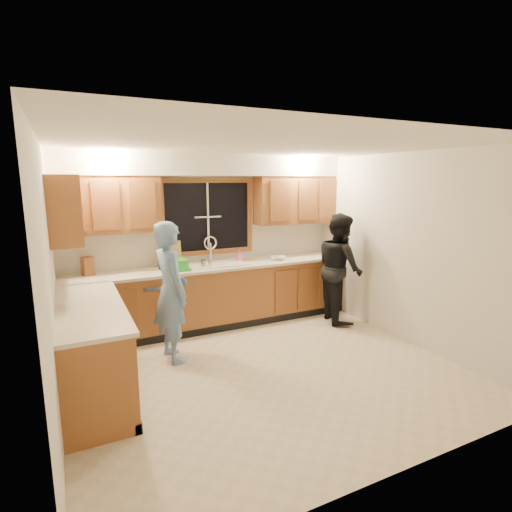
{
  "coord_description": "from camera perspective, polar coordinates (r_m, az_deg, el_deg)",
  "views": [
    {
      "loc": [
        -1.96,
        -3.79,
        2.15
      ],
      "look_at": [
        0.2,
        0.65,
        1.2
      ],
      "focal_mm": 28.0,
      "sensor_mm": 36.0,
      "label": 1
    }
  ],
  "objects": [
    {
      "name": "floor",
      "position": [
        4.77,
        1.33,
        -15.87
      ],
      "size": [
        4.2,
        4.2,
        0.0
      ],
      "primitive_type": "plane",
      "color": "beige",
      "rests_on": "ground"
    },
    {
      "name": "ceiling",
      "position": [
        4.28,
        1.48,
        15.59
      ],
      "size": [
        4.2,
        4.2,
        0.0
      ],
      "primitive_type": "plane",
      "rotation": [
        3.14,
        0.0,
        0.0
      ],
      "color": "white"
    },
    {
      "name": "wall_back",
      "position": [
        6.08,
        -6.86,
        2.3
      ],
      "size": [
        4.2,
        0.0,
        4.2
      ],
      "primitive_type": "plane",
      "rotation": [
        1.57,
        0.0,
        0.0
      ],
      "color": "silver",
      "rests_on": "ground"
    },
    {
      "name": "wall_left",
      "position": [
        3.89,
        -27.3,
        -3.7
      ],
      "size": [
        0.0,
        3.8,
        3.8
      ],
      "primitive_type": "plane",
      "rotation": [
        1.57,
        0.0,
        1.57
      ],
      "color": "silver",
      "rests_on": "ground"
    },
    {
      "name": "wall_right",
      "position": [
        5.62,
        20.77,
        0.97
      ],
      "size": [
        0.0,
        3.8,
        3.8
      ],
      "primitive_type": "plane",
      "rotation": [
        1.57,
        0.0,
        -1.57
      ],
      "color": "silver",
      "rests_on": "ground"
    },
    {
      "name": "base_cabinets_back",
      "position": [
        5.98,
        -5.73,
        -5.78
      ],
      "size": [
        4.2,
        0.6,
        0.88
      ],
      "primitive_type": "cube",
      "color": "#95582B",
      "rests_on": "ground"
    },
    {
      "name": "base_cabinets_left",
      "position": [
        4.48,
        -22.39,
        -12.42
      ],
      "size": [
        0.6,
        1.9,
        0.88
      ],
      "primitive_type": "cube",
      "color": "#95582B",
      "rests_on": "ground"
    },
    {
      "name": "countertop_back",
      "position": [
        5.85,
        -5.76,
        -1.5
      ],
      "size": [
        4.2,
        0.63,
        0.04
      ],
      "primitive_type": "cube",
      "color": "beige",
      "rests_on": "base_cabinets_back"
    },
    {
      "name": "countertop_left",
      "position": [
        4.32,
        -22.63,
        -6.77
      ],
      "size": [
        0.63,
        1.9,
        0.04
      ],
      "primitive_type": "cube",
      "color": "beige",
      "rests_on": "base_cabinets_left"
    },
    {
      "name": "upper_cabinets_left",
      "position": [
        5.56,
        -20.53,
        6.85
      ],
      "size": [
        1.35,
        0.33,
        0.75
      ],
      "primitive_type": "cube",
      "color": "#95582B",
      "rests_on": "wall_back"
    },
    {
      "name": "upper_cabinets_right",
      "position": [
        6.48,
        5.61,
        7.96
      ],
      "size": [
        1.35,
        0.33,
        0.75
      ],
      "primitive_type": "cube",
      "color": "#95582B",
      "rests_on": "wall_back"
    },
    {
      "name": "upper_cabinets_return",
      "position": [
        4.92,
        -25.75,
        6.03
      ],
      "size": [
        0.33,
        0.9,
        0.75
      ],
      "primitive_type": "cube",
      "color": "#95582B",
      "rests_on": "wall_left"
    },
    {
      "name": "soffit",
      "position": [
        5.85,
        -6.53,
        12.78
      ],
      "size": [
        4.2,
        0.35,
        0.3
      ],
      "primitive_type": "cube",
      "color": "white",
      "rests_on": "wall_back"
    },
    {
      "name": "window_frame",
      "position": [
        6.03,
        -6.9,
        5.58
      ],
      "size": [
        1.44,
        0.03,
        1.14
      ],
      "color": "black",
      "rests_on": "wall_back"
    },
    {
      "name": "sink",
      "position": [
        5.88,
        -5.82,
        -1.8
      ],
      "size": [
        0.86,
        0.52,
        0.57
      ],
      "color": "white",
      "rests_on": "countertop_back"
    },
    {
      "name": "dishwasher",
      "position": [
        5.76,
        -13.71,
        -7.02
      ],
      "size": [
        0.6,
        0.56,
        0.82
      ],
      "primitive_type": "cube",
      "color": "white",
      "rests_on": "floor"
    },
    {
      "name": "stove",
      "position": [
        3.95,
        -21.81,
        -15.4
      ],
      "size": [
        0.58,
        0.75,
        0.9
      ],
      "primitive_type": "cube",
      "color": "white",
      "rests_on": "floor"
    },
    {
      "name": "man",
      "position": [
        4.85,
        -12.06,
        -5.02
      ],
      "size": [
        0.47,
        0.66,
        1.68
      ],
      "primitive_type": "imported",
      "rotation": [
        0.0,
        0.0,
        1.69
      ],
      "color": "#678CC3",
      "rests_on": "floor"
    },
    {
      "name": "woman",
      "position": [
        6.2,
        11.86,
        -1.64
      ],
      "size": [
        0.81,
        0.94,
        1.66
      ],
      "primitive_type": "imported",
      "rotation": [
        0.0,
        0.0,
        1.32
      ],
      "color": "black",
      "rests_on": "floor"
    },
    {
      "name": "knife_block",
      "position": [
        5.63,
        -22.91,
        -1.32
      ],
      "size": [
        0.17,
        0.15,
        0.25
      ],
      "primitive_type": "cube",
      "rotation": [
        0.0,
        0.0,
        0.39
      ],
      "color": "brown",
      "rests_on": "countertop_back"
    },
    {
      "name": "cutting_board",
      "position": [
        5.86,
        -11.92,
        0.34
      ],
      "size": [
        0.27,
        0.1,
        0.36
      ],
      "primitive_type": "cube",
      "rotation": [
        -0.21,
        0.0,
        -0.03
      ],
      "color": "tan",
      "rests_on": "countertop_back"
    },
    {
      "name": "dish_crate",
      "position": [
        5.58,
        -11.73,
        -1.25
      ],
      "size": [
        0.33,
        0.31,
        0.16
      ],
      "primitive_type": "cube",
      "rotation": [
        0.0,
        0.0,
        -0.0
      ],
      "color": "green",
      "rests_on": "countertop_back"
    },
    {
      "name": "soap_bottle",
      "position": [
        6.04,
        -2.38,
        0.03
      ],
      "size": [
        0.1,
        0.1,
        0.19
      ],
      "primitive_type": "imported",
      "rotation": [
        0.0,
        0.0,
        -0.19
      ],
      "color": "#E55796",
      "rests_on": "countertop_back"
    },
    {
      "name": "bowl",
      "position": [
        6.21,
        3.18,
        -0.29
      ],
      "size": [
        0.3,
        0.3,
        0.06
      ],
      "primitive_type": "imported",
      "rotation": [
        0.0,
        0.0,
        -0.44
      ],
      "color": "silver",
      "rests_on": "countertop_back"
    },
    {
      "name": "can_left",
      "position": [
        5.61,
        -7.52,
        -1.21
      ],
      "size": [
        0.08,
        0.08,
        0.13
      ],
      "primitive_type": "cylinder",
      "rotation": [
        0.0,
        0.0,
        0.2
      ],
      "color": "beige",
      "rests_on": "countertop_back"
    },
    {
      "name": "can_right",
      "position": [
        5.67,
        -6.6,
        -1.16
      ],
      "size": [
        0.07,
        0.07,
        0.11
      ],
      "primitive_type": "cylinder",
      "rotation": [
        0.0,
        0.0,
        0.3
      ],
      "color": "beige",
      "rests_on": "countertop_back"
    }
  ]
}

